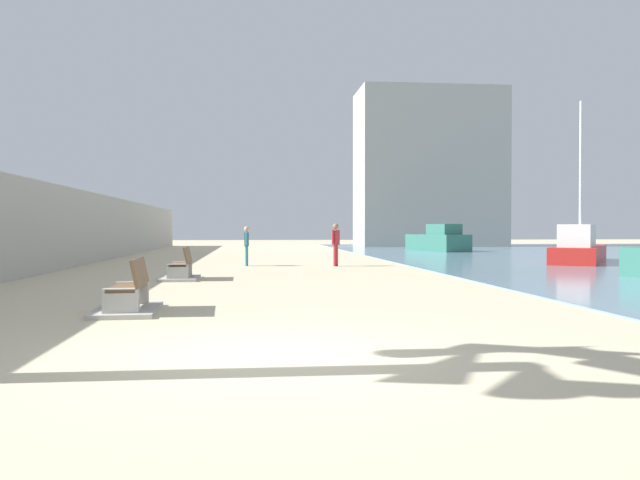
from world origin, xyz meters
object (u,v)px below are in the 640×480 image
object	(u,v)px
person_standing	(336,241)
boat_mid_bay	(579,248)
person_walking	(247,243)
bench_far	(181,272)
boat_nearest	(439,241)
bench_near	(129,299)

from	to	relation	value
person_standing	boat_mid_bay	xyz separation A→B (m)	(10.86, 1.15, -0.35)
person_walking	boat_mid_bay	bearing A→B (deg)	2.21
bench_far	boat_nearest	xyz separation A→B (m)	(14.24, 21.69, 0.49)
person_standing	bench_near	bearing A→B (deg)	-111.97
bench_near	boat_mid_bay	xyz separation A→B (m)	(16.46, 15.02, 0.42)
person_standing	boat_mid_bay	distance (m)	10.93
bench_far	person_standing	size ratio (longest dim) A/B	1.23
person_standing	boat_nearest	bearing A→B (deg)	60.42
person_standing	person_walking	bearing A→B (deg)	170.62
bench_far	person_standing	world-z (taller)	person_standing
person_standing	boat_nearest	world-z (taller)	boat_nearest
person_standing	boat_nearest	xyz separation A→B (m)	(8.77, 15.45, -0.28)
bench_far	boat_nearest	bearing A→B (deg)	56.71
bench_near	boat_mid_bay	bearing A→B (deg)	42.38
bench_far	person_walking	bearing A→B (deg)	74.42
person_standing	boat_mid_bay	world-z (taller)	boat_mid_bay
person_standing	boat_nearest	size ratio (longest dim) A/B	0.35
bench_near	bench_far	xyz separation A→B (m)	(0.13, 7.64, 0.00)
person_walking	boat_nearest	xyz separation A→B (m)	(12.34, 14.86, -0.20)
bench_far	boat_nearest	world-z (taller)	boat_nearest
person_walking	boat_nearest	size ratio (longest dim) A/B	0.33
bench_near	person_standing	bearing A→B (deg)	68.03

